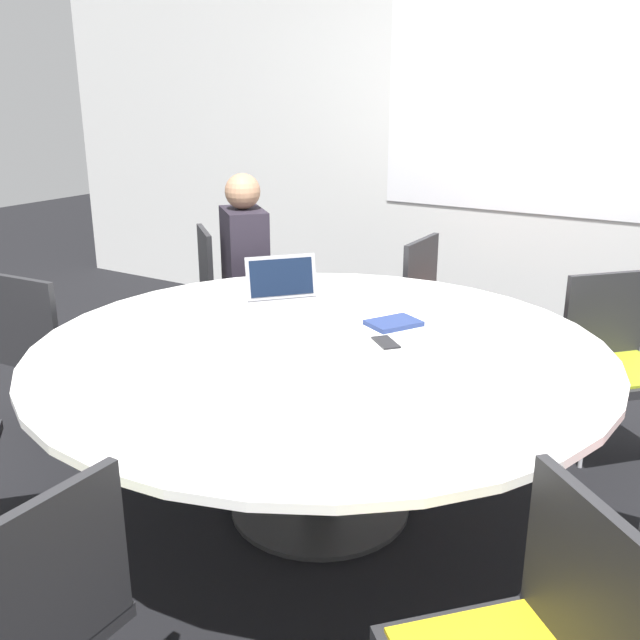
% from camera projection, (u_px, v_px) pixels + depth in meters
% --- Properties ---
extents(ground_plane, '(16.00, 16.00, 0.00)m').
position_uv_depth(ground_plane, '(320.00, 507.00, 2.97)').
color(ground_plane, black).
extents(wall_back, '(8.00, 0.07, 2.70)m').
position_uv_depth(wall_back, '(520.00, 139.00, 4.48)').
color(wall_back, silver).
rests_on(wall_back, ground_plane).
extents(conference_table, '(2.22, 2.22, 0.72)m').
position_uv_depth(conference_table, '(320.00, 365.00, 2.77)').
color(conference_table, '#333333').
rests_on(conference_table, ground_plane).
extents(chair_0, '(0.61, 0.61, 0.86)m').
position_uv_depth(chair_0, '(227.00, 284.00, 4.36)').
color(chair_0, '#262628').
rests_on(chair_0, ground_plane).
extents(chair_1, '(0.47, 0.45, 0.86)m').
position_uv_depth(chair_1, '(48.00, 342.00, 3.38)').
color(chair_1, '#262628').
rests_on(chair_1, ground_plane).
extents(chair_3, '(0.42, 0.44, 0.86)m').
position_uv_depth(chair_3, '(19.00, 616.00, 1.63)').
color(chair_3, '#262628').
rests_on(chair_3, ground_plane).
extents(chair_6, '(0.61, 0.61, 0.86)m').
position_uv_depth(chair_6, '(618.00, 354.00, 3.23)').
color(chair_6, '#262628').
rests_on(chair_6, ground_plane).
extents(chair_7, '(0.43, 0.44, 0.86)m').
position_uv_depth(chair_7, '(440.00, 302.00, 4.00)').
color(chair_7, '#262628').
rests_on(chair_7, ground_plane).
extents(person_0, '(0.42, 0.40, 1.21)m').
position_uv_depth(person_0, '(248.00, 261.00, 4.10)').
color(person_0, '#231E28').
rests_on(person_0, ground_plane).
extents(laptop, '(0.39, 0.40, 0.21)m').
position_uv_depth(laptop, '(285.00, 293.00, 3.23)').
color(laptop, '#99999E').
rests_on(laptop, conference_table).
extents(spiral_notebook, '(0.23, 0.26, 0.02)m').
position_uv_depth(spiral_notebook, '(394.00, 323.00, 2.96)').
color(spiral_notebook, navy).
rests_on(spiral_notebook, conference_table).
extents(cell_phone, '(0.15, 0.14, 0.01)m').
position_uv_depth(cell_phone, '(386.00, 342.00, 2.76)').
color(cell_phone, black).
rests_on(cell_phone, conference_table).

